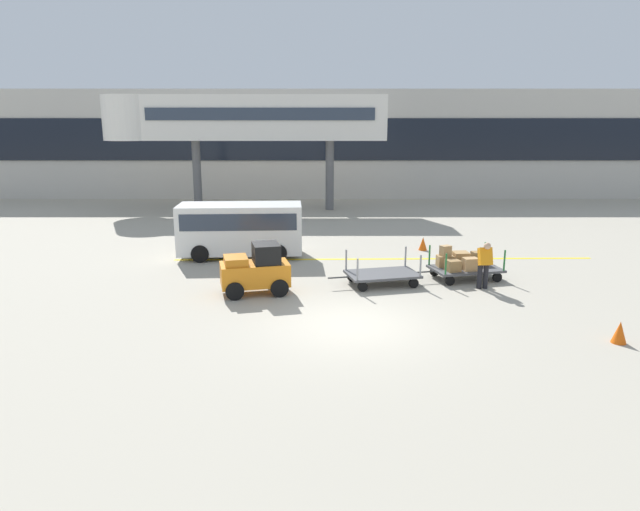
% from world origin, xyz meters
% --- Properties ---
extents(ground_plane, '(120.00, 120.00, 0.00)m').
position_xyz_m(ground_plane, '(0.00, 0.00, 0.00)').
color(ground_plane, '#A8A08E').
extents(apron_lead_line, '(16.37, 0.49, 0.01)m').
position_xyz_m(apron_lead_line, '(1.67, 7.29, 0.00)').
color(apron_lead_line, yellow).
rests_on(apron_lead_line, ground_plane).
extents(terminal_building, '(56.59, 2.51, 7.36)m').
position_xyz_m(terminal_building, '(0.00, 25.98, 3.69)').
color(terminal_building, '#BCB7AD').
rests_on(terminal_building, ground_plane).
extents(jet_bridge, '(16.65, 3.00, 6.76)m').
position_xyz_m(jet_bridge, '(-5.92, 19.99, 5.39)').
color(jet_bridge, silver).
rests_on(jet_bridge, ground_plane).
extents(baggage_tug, '(2.30, 1.64, 1.58)m').
position_xyz_m(baggage_tug, '(-2.82, 2.79, 0.75)').
color(baggage_tug, orange).
rests_on(baggage_tug, ground_plane).
extents(baggage_cart_lead, '(3.09, 1.89, 1.10)m').
position_xyz_m(baggage_cart_lead, '(1.23, 3.75, 0.35)').
color(baggage_cart_lead, '#4C4C4F').
rests_on(baggage_cart_lead, ground_plane).
extents(baggage_cart_middle, '(3.09, 1.89, 1.13)m').
position_xyz_m(baggage_cart_middle, '(4.04, 4.49, 0.52)').
color(baggage_cart_middle, '#4C4C4F').
rests_on(baggage_cart_middle, ground_plane).
extents(baggage_handler, '(0.43, 0.45, 1.56)m').
position_xyz_m(baggage_handler, '(4.42, 3.25, 0.87)').
color(baggage_handler, black).
rests_on(baggage_handler, ground_plane).
extents(shuttle_van, '(4.89, 2.17, 2.10)m').
position_xyz_m(shuttle_van, '(-3.96, 7.73, 1.23)').
color(shuttle_van, white).
rests_on(shuttle_van, ground_plane).
extents(safety_cone_near, '(0.36, 0.36, 0.55)m').
position_xyz_m(safety_cone_near, '(3.49, 8.87, 0.28)').
color(safety_cone_near, '#EA590F').
rests_on(safety_cone_near, ground_plane).
extents(safety_cone_far, '(0.36, 0.36, 0.55)m').
position_xyz_m(safety_cone_far, '(6.47, -1.28, 0.28)').
color(safety_cone_far, '#EA590F').
rests_on(safety_cone_far, ground_plane).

